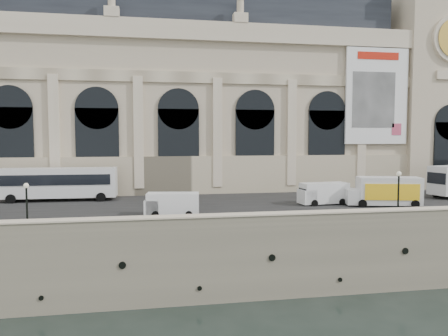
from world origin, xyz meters
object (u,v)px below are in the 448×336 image
(lamp_left, at_px, (27,208))
(van_b, at_px, (170,204))
(box_truck, at_px, (384,192))
(van_c, at_px, (321,194))
(lamp_right, at_px, (398,195))
(bus_left, at_px, (59,183))

(lamp_left, bearing_deg, van_b, 25.15)
(van_b, bearing_deg, box_truck, 5.18)
(van_c, height_order, lamp_right, lamp_right)
(box_truck, height_order, lamp_left, lamp_left)
(bus_left, xyz_separation_m, van_c, (29.04, -7.83, -0.93))
(bus_left, xyz_separation_m, van_b, (12.17, -12.03, -1.02))
(lamp_left, bearing_deg, box_truck, 12.11)
(box_truck, bearing_deg, lamp_left, -167.89)
(van_c, bearing_deg, box_truck, -18.31)
(lamp_right, bearing_deg, van_b, 167.90)
(van_b, bearing_deg, lamp_left, -154.85)
(bus_left, height_order, van_b, bus_left)
(bus_left, distance_m, lamp_right, 36.82)
(bus_left, bearing_deg, van_c, -15.09)
(bus_left, bearing_deg, box_truck, -15.68)
(van_b, xyz_separation_m, lamp_right, (20.76, -4.45, 1.02))
(van_b, distance_m, box_truck, 23.29)
(bus_left, bearing_deg, lamp_right, -26.58)
(van_b, distance_m, lamp_left, 12.47)
(bus_left, height_order, box_truck, bus_left)
(van_b, height_order, lamp_left, lamp_left)
(box_truck, bearing_deg, lamp_right, -110.34)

